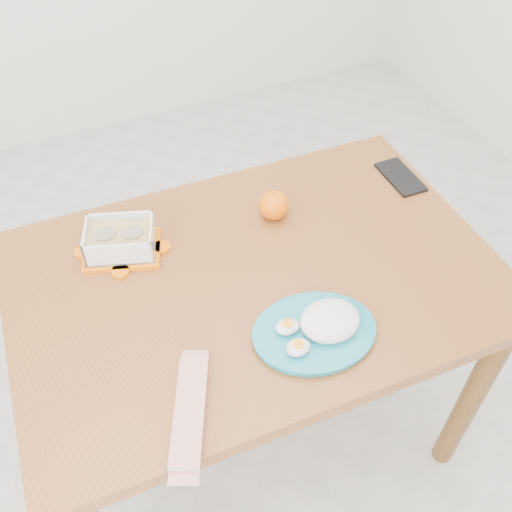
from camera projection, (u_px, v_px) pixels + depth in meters
name	position (u px, v px, depth m)	size (l,w,h in m)	color
ground	(240.00, 379.00, 2.00)	(3.50, 3.50, 0.00)	#B7B7B2
dining_table	(256.00, 302.00, 1.42)	(1.16, 0.79, 0.75)	#9B552C
food_container	(120.00, 240.00, 1.36)	(0.22, 0.19, 0.08)	orange
orange_fruit	(274.00, 205.00, 1.45)	(0.08, 0.08, 0.08)	orange
rice_plate	(320.00, 327.00, 1.20)	(0.30, 0.30, 0.07)	teal
candy_bar	(190.00, 411.00, 1.08)	(0.23, 0.06, 0.02)	red
smartphone	(400.00, 177.00, 1.58)	(0.08, 0.15, 0.01)	black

